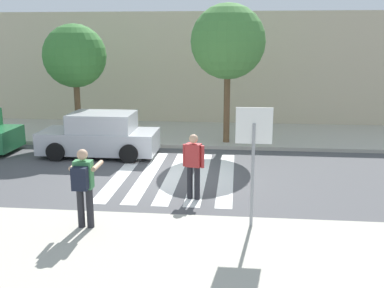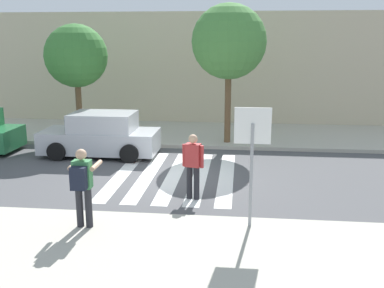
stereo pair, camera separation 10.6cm
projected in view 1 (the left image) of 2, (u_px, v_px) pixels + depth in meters
name	position (u px, v px, depth m)	size (l,w,h in m)	color
ground_plane	(173.00, 177.00, 13.54)	(120.00, 120.00, 0.00)	#4C4C4F
sidewalk_near	(120.00, 285.00, 7.53)	(60.00, 6.00, 0.14)	#B2AD9E
sidewalk_far	(193.00, 134.00, 19.34)	(60.00, 4.80, 0.14)	#B2AD9E
building_facade_far	(201.00, 67.00, 23.00)	(56.00, 4.00, 5.28)	beige
crosswalk_stripe_0	(123.00, 174.00, 13.89)	(0.44, 5.20, 0.01)	silver
crosswalk_stripe_1	(148.00, 175.00, 13.82)	(0.44, 5.20, 0.01)	silver
crosswalk_stripe_2	(174.00, 175.00, 13.74)	(0.44, 5.20, 0.01)	silver
crosswalk_stripe_3	(200.00, 176.00, 13.66)	(0.44, 5.20, 0.01)	silver
crosswalk_stripe_4	(226.00, 177.00, 13.58)	(0.44, 5.20, 0.01)	silver
stop_sign	(254.00, 141.00, 9.32)	(0.76, 0.08, 2.59)	gray
photographer_with_backpack	(83.00, 182.00, 9.41)	(0.58, 0.84, 1.72)	#232328
pedestrian_crossing	(193.00, 163.00, 11.54)	(0.57, 0.32, 1.72)	#232328
parked_car_silver	(100.00, 136.00, 15.89)	(4.10, 1.92, 1.55)	#B7BABF
street_tree_west	(75.00, 56.00, 17.66)	(2.48, 2.48, 4.51)	brown
street_tree_center	(228.00, 42.00, 16.67)	(2.80, 2.80, 5.23)	brown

